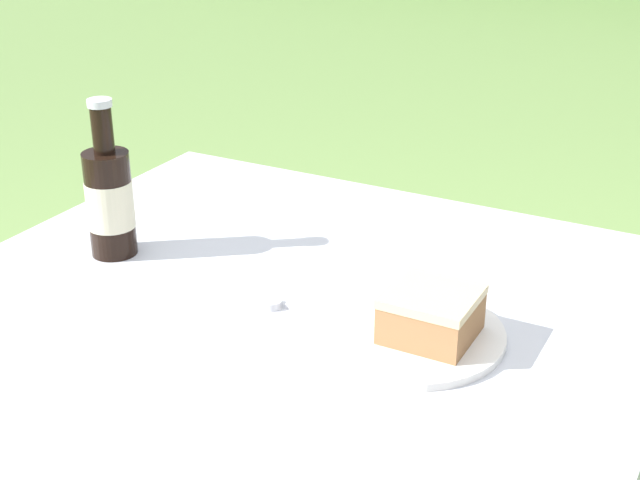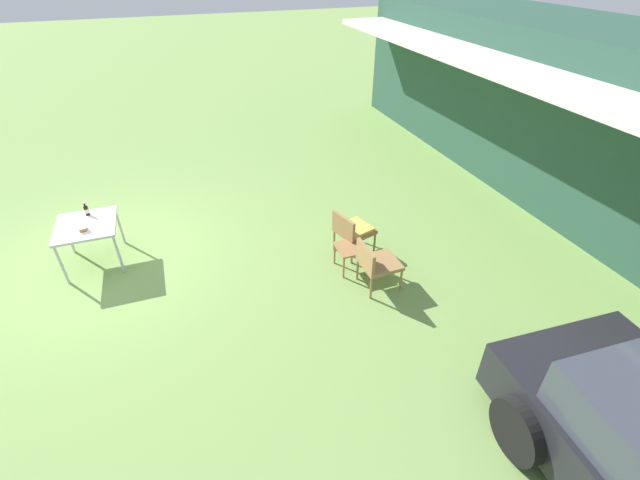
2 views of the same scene
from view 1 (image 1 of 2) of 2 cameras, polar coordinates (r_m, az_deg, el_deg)
patio_table at (r=1.17m, az=-2.32°, el=-6.85°), size 0.92×0.87×0.72m
cake_on_plate at (r=1.05m, az=6.27°, el=-5.42°), size 0.23×0.23×0.07m
cola_bottle_near at (r=1.28m, az=-13.32°, el=2.58°), size 0.07×0.07×0.23m
fork at (r=1.10m, az=1.93°, el=-4.96°), size 0.17×0.03×0.01m
loose_bottle_cap at (r=1.13m, az=-3.15°, el=-4.07°), size 0.03×0.03×0.01m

